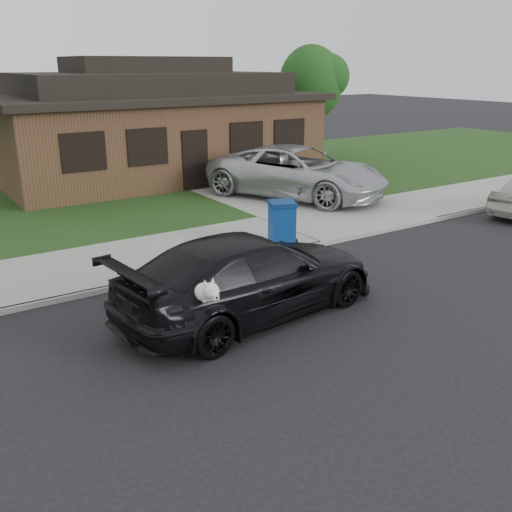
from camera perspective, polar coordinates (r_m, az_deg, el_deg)
ground at (r=10.27m, az=2.65°, el=-7.48°), size 120.00×120.00×0.00m
sidewalk at (r=14.30m, az=-9.12°, el=0.25°), size 60.00×3.00×0.12m
curb at (r=13.01m, az=-6.38°, el=-1.50°), size 60.00×0.12×0.12m
lawn at (r=21.62m, az=-18.01°, el=5.88°), size 60.00×13.00×0.13m
driveway at (r=21.33m, az=0.04°, el=6.65°), size 4.50×13.00×0.14m
sedan at (r=10.62m, az=-0.62°, el=-2.00°), size 5.56×2.80×1.55m
minivan at (r=19.75m, az=4.14°, el=8.38°), size 5.20×6.85×1.73m
recycling_bin at (r=14.65m, az=2.61°, el=3.42°), size 0.85×0.85×1.09m
house at (r=24.46m, az=-10.62°, el=12.79°), size 12.60×8.60×4.65m
tree_1 at (r=28.05m, az=5.86°, el=16.96°), size 3.15×3.00×5.25m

